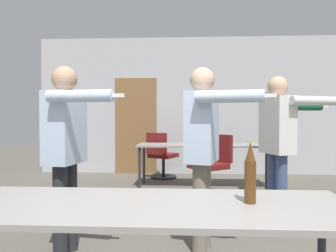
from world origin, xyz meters
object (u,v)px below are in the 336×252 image
(person_center_tall, at_px, (204,140))
(office_chair_mid_tucked, at_px, (161,157))
(office_chair_near_pushed, at_px, (212,168))
(person_left_plaid, at_px, (66,141))
(person_far_watching, at_px, (274,133))
(beer_bottle, at_px, (250,174))
(person_right_polo, at_px, (278,135))

(person_center_tall, height_order, office_chair_mid_tucked, person_center_tall)
(office_chair_mid_tucked, distance_m, office_chair_near_pushed, 1.71)
(person_left_plaid, height_order, office_chair_mid_tucked, person_left_plaid)
(person_far_watching, xyz_separation_m, beer_bottle, (-0.90, -2.94, -0.08))
(person_right_polo, relative_size, beer_bottle, 4.91)
(person_left_plaid, distance_m, person_right_polo, 2.23)
(person_right_polo, distance_m, beer_bottle, 2.01)
(office_chair_near_pushed, bearing_deg, person_left_plaid, 108.67)
(person_right_polo, height_order, person_far_watching, person_right_polo)
(office_chair_near_pushed, bearing_deg, person_far_watching, -142.33)
(person_center_tall, xyz_separation_m, beer_bottle, (0.19, -1.17, -0.10))
(office_chair_near_pushed, bearing_deg, person_center_tall, 135.73)
(person_far_watching, distance_m, office_chair_near_pushed, 1.03)
(office_chair_near_pushed, xyz_separation_m, beer_bottle, (-0.05, -3.17, 0.45))
(person_left_plaid, bearing_deg, office_chair_near_pushed, 154.83)
(person_far_watching, relative_size, office_chair_near_pushed, 1.74)
(office_chair_mid_tucked, bearing_deg, office_chair_near_pushed, -32.27)
(person_left_plaid, relative_size, person_far_watching, 1.01)
(person_left_plaid, xyz_separation_m, person_right_polo, (2.06, 0.87, 0.01))
(person_left_plaid, bearing_deg, office_chair_mid_tucked, 179.85)
(person_right_polo, xyz_separation_m, person_far_watching, (0.23, 1.05, -0.03))
(person_far_watching, bearing_deg, person_left_plaid, -56.70)
(person_far_watching, height_order, beer_bottle, person_far_watching)
(person_center_tall, bearing_deg, office_chair_mid_tucked, -154.59)
(person_right_polo, height_order, office_chair_near_pushed, person_right_polo)
(person_right_polo, height_order, beer_bottle, person_right_polo)
(beer_bottle, bearing_deg, person_left_plaid, 143.59)
(office_chair_mid_tucked, distance_m, beer_bottle, 4.73)
(office_chair_near_pushed, bearing_deg, office_chair_mid_tucked, -6.70)
(person_left_plaid, xyz_separation_m, beer_bottle, (1.39, -1.02, -0.10))
(office_chair_mid_tucked, height_order, office_chair_near_pushed, office_chair_near_pushed)
(office_chair_mid_tucked, bearing_deg, beer_bottle, -52.99)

